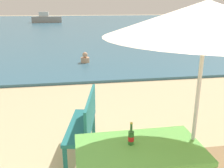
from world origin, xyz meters
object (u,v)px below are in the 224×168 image
picnic_table_green (139,156)px  beer_bottle_amber (131,137)px  swimmer_person (85,58)px  boat_sailboat (46,19)px  bench_teal_center (85,121)px  patio_umbrella (206,19)px

picnic_table_green → beer_bottle_amber: size_ratio=5.28×
picnic_table_green → swimmer_person: bearing=91.2°
picnic_table_green → swimmer_person: picnic_table_green is taller
boat_sailboat → bench_teal_center: bearing=-84.2°
beer_bottle_amber → swimmer_person: 7.34m
picnic_table_green → boat_sailboat: (-3.67, 32.05, -0.08)m
picnic_table_green → patio_umbrella: bearing=5.4°
picnic_table_green → boat_sailboat: size_ratio=0.37×
swimmer_person → boat_sailboat: 24.91m
bench_teal_center → picnic_table_green: bearing=-65.7°
bench_teal_center → boat_sailboat: boat_sailboat is taller
beer_bottle_amber → swimmer_person: bearing=90.6°
patio_umbrella → boat_sailboat: 32.31m
bench_teal_center → boat_sailboat: size_ratio=0.33×
bench_teal_center → swimmer_person: bearing=86.5°
picnic_table_green → swimmer_person: size_ratio=3.41×
picnic_table_green → beer_bottle_amber: 0.23m
picnic_table_green → bench_teal_center: bearing=114.3°
beer_bottle_amber → swimmer_person: (-0.08, 7.31, -0.61)m
boat_sailboat → picnic_table_green: bearing=-83.5°
patio_umbrella → boat_sailboat: (-4.33, 31.99, -1.54)m
patio_umbrella → boat_sailboat: bearing=97.7°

